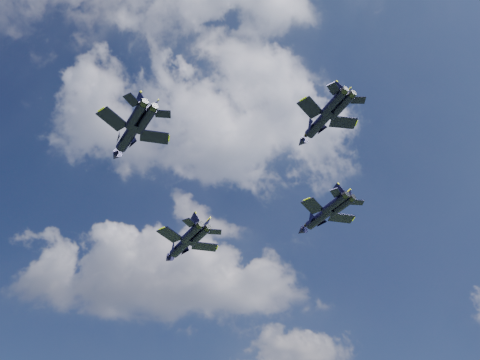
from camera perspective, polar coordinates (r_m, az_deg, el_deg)
The scene contains 4 objects.
jet_lead at distance 99.78m, azimuth -7.20°, elevation -8.06°, with size 13.33×17.24×4.26m.
jet_left at distance 80.41m, azimuth -13.54°, elevation 5.07°, with size 11.97×15.77×3.88m.
jet_right at distance 94.41m, azimuth 9.53°, elevation -4.62°, with size 12.15×15.96×3.93m.
jet_slot at distance 73.71m, azimuth 9.52°, elevation 6.73°, with size 10.05×13.63×3.29m.
Camera 1 is at (-3.19, -62.10, 3.11)m, focal length 35.00 mm.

